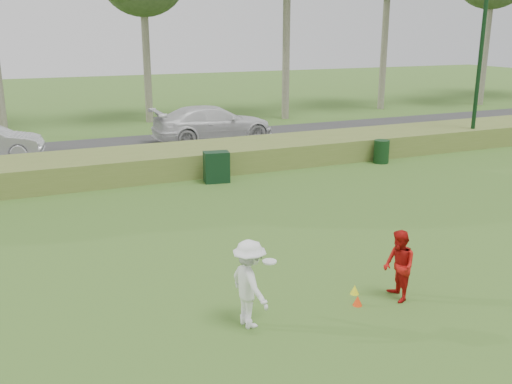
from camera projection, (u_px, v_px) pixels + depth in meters
name	position (u px, v px, depth m)	size (l,w,h in m)	color
ground	(334.00, 303.00, 11.59)	(120.00, 120.00, 0.00)	#366020
reed_strip	(174.00, 161.00, 22.04)	(80.00, 3.00, 0.90)	#5A6F2C
park_road	(145.00, 147.00, 26.56)	(80.00, 6.00, 0.06)	#2D2D2D
lamp_post	(484.00, 23.00, 25.09)	(0.70, 0.70, 8.18)	black
player_white	(250.00, 284.00, 10.51)	(0.92, 1.16, 1.69)	white
player_red	(399.00, 266.00, 11.56)	(0.72, 0.56, 1.48)	#B1120F
cone_orange	(358.00, 301.00, 11.47)	(0.19, 0.19, 0.21)	#FF3D0D
cone_yellow	(355.00, 289.00, 11.97)	(0.19, 0.19, 0.20)	yellow
utility_cabinet	(217.00, 167.00, 20.55)	(0.90, 0.56, 1.12)	black
trash_bin	(381.00, 152.00, 23.53)	(0.63, 0.63, 0.95)	black
car_right	(213.00, 124.00, 27.66)	(2.41, 5.92, 1.72)	silver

